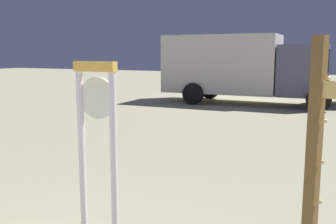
# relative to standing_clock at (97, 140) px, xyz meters

# --- Properties ---
(standing_clock) EXTENTS (0.48, 0.11, 2.08)m
(standing_clock) POSITION_rel_standing_clock_xyz_m (0.00, 0.00, 0.00)
(standing_clock) COLOR white
(standing_clock) RESTS_ON ground_plane
(box_truck_near) EXTENTS (6.95, 2.58, 2.91)m
(box_truck_near) POSITION_rel_standing_clock_xyz_m (-1.86, 12.99, 0.31)
(box_truck_near) COLOR silver
(box_truck_near) RESTS_ON ground_plane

